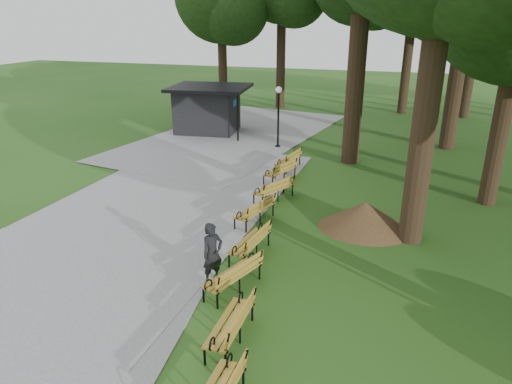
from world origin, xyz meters
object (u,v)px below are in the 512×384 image
(bench_5, at_px, (274,189))
(bench_6, at_px, (280,171))
(person, at_px, (212,254))
(lamp_post, at_px, (279,104))
(bench_4, at_px, (254,211))
(bench_3, at_px, (250,242))
(dirt_mound, at_px, (365,216))
(bench_7, at_px, (288,160))
(kiosk, at_px, (207,109))
(bench_2, at_px, (233,275))
(bench_1, at_px, (230,324))

(bench_5, relative_size, bench_6, 1.00)
(person, height_order, lamp_post, lamp_post)
(bench_4, bearing_deg, bench_5, -166.12)
(bench_4, bearing_deg, bench_6, -160.90)
(bench_3, bearing_deg, dirt_mound, 142.06)
(lamp_post, distance_m, bench_7, 4.14)
(kiosk, bearing_deg, dirt_mound, -53.56)
(dirt_mound, xyz_separation_m, bench_4, (-3.50, -0.64, -0.02))
(dirt_mound, relative_size, bench_2, 1.30)
(lamp_post, xyz_separation_m, bench_6, (1.44, -5.05, -1.81))
(person, xyz_separation_m, bench_7, (-0.42, 9.66, -0.38))
(bench_3, bearing_deg, person, -8.13)
(bench_2, xyz_separation_m, bench_6, (-0.99, 8.28, 0.00))
(bench_3, xyz_separation_m, bench_5, (-0.50, 4.34, 0.00))
(person, xyz_separation_m, kiosk, (-6.63, 15.19, 0.53))
(dirt_mound, bearing_deg, bench_1, -108.44)
(bench_1, height_order, bench_2, same)
(kiosk, bearing_deg, bench_7, -48.24)
(bench_2, height_order, bench_4, same)
(dirt_mound, relative_size, bench_3, 1.30)
(bench_2, height_order, bench_7, same)
(dirt_mound, height_order, bench_4, dirt_mound)
(bench_1, height_order, bench_4, same)
(bench_5, bearing_deg, bench_3, 33.59)
(kiosk, xyz_separation_m, bench_4, (6.53, -11.40, -0.91))
(lamp_post, distance_m, bench_6, 5.56)
(bench_5, xyz_separation_m, bench_7, (-0.38, 3.73, 0.00))
(bench_4, bearing_deg, bench_1, 28.29)
(bench_1, distance_m, bench_4, 6.00)
(bench_4, bearing_deg, kiosk, -134.76)
(bench_3, height_order, bench_7, same)
(kiosk, height_order, lamp_post, lamp_post)
(lamp_post, relative_size, bench_2, 1.64)
(dirt_mound, bearing_deg, lamp_post, 120.94)
(bench_3, distance_m, bench_6, 6.52)
(person, bearing_deg, bench_5, 32.24)
(dirt_mound, distance_m, bench_2, 5.42)
(bench_4, bearing_deg, bench_3, 29.72)
(bench_6, bearing_deg, bench_3, 26.68)
(bench_5, bearing_deg, bench_6, -144.16)
(bench_7, bearing_deg, bench_2, 16.64)
(bench_6, bearing_deg, bench_2, 26.14)
(lamp_post, height_order, bench_4, lamp_post)
(bench_2, relative_size, bench_7, 1.00)
(bench_4, xyz_separation_m, bench_5, (0.06, 2.14, 0.00))
(person, height_order, bench_6, person)
(bench_4, bearing_deg, lamp_post, -154.17)
(bench_1, distance_m, bench_2, 1.94)
(kiosk, bearing_deg, bench_4, -66.74)
(lamp_post, height_order, dirt_mound, lamp_post)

